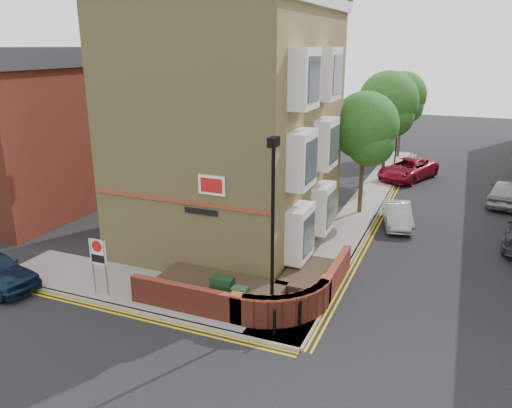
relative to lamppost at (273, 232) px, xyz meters
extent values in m
plane|color=black|center=(-1.60, -1.20, -3.34)|extent=(120.00, 120.00, 0.00)
cube|color=gray|center=(-5.10, 0.30, -3.28)|extent=(13.00, 3.00, 0.12)
cube|color=gray|center=(0.40, 14.80, -3.28)|extent=(2.00, 32.00, 0.12)
cube|color=gray|center=(-5.10, -1.20, -3.28)|extent=(13.00, 0.15, 0.12)
cube|color=gray|center=(1.40, 14.80, -3.28)|extent=(0.15, 32.00, 0.12)
cube|color=gold|center=(-5.10, -1.45, -3.34)|extent=(13.00, 0.28, 0.01)
cube|color=gold|center=(1.65, 14.80, -3.34)|extent=(0.28, 32.00, 0.01)
cube|color=#A09155|center=(-4.60, 6.80, 2.28)|extent=(8.00, 10.00, 11.00)
cube|color=brown|center=(-4.60, 1.77, -0.02)|extent=(7.80, 0.06, 0.15)
cube|color=white|center=(-3.10, 1.76, 0.78)|extent=(1.10, 0.05, 0.75)
cube|color=black|center=(-3.60, 1.76, -0.32)|extent=(1.40, 0.04, 0.22)
cylinder|color=black|center=(0.00, 0.00, -0.22)|extent=(0.12, 0.12, 6.00)
cylinder|color=black|center=(0.00, 0.00, -2.82)|extent=(0.20, 0.20, 0.80)
cube|color=black|center=(0.00, 0.00, 2.93)|extent=(0.25, 0.50, 0.30)
cube|color=black|center=(-1.90, 0.10, -2.62)|extent=(0.80, 0.45, 1.20)
cube|color=black|center=(-1.10, -0.20, -2.67)|extent=(0.55, 0.40, 1.10)
cylinder|color=black|center=(0.40, -0.80, -2.77)|extent=(0.11, 0.11, 0.90)
cylinder|color=black|center=(1.00, 0.00, -2.77)|extent=(0.11, 0.11, 0.90)
cylinder|color=slate|center=(-6.90, -0.70, -2.12)|extent=(0.06, 0.06, 2.20)
cylinder|color=slate|center=(-6.30, -0.70, -2.12)|extent=(0.06, 0.06, 2.20)
cube|color=white|center=(-6.60, -0.70, -1.52)|extent=(0.72, 0.04, 1.00)
cylinder|color=red|center=(-6.60, -0.73, -1.27)|extent=(0.44, 0.02, 0.44)
cube|color=maroon|center=(-16.60, 6.80, 0.66)|extent=(6.00, 10.00, 8.00)
cube|color=#2A2C32|center=(-16.60, 6.80, 5.16)|extent=(6.40, 10.40, 1.00)
cylinder|color=#382B1E|center=(0.40, 12.80, -0.95)|extent=(0.24, 0.24, 4.55)
sphere|color=#274F1A|center=(0.40, 12.80, 1.65)|extent=(3.64, 3.64, 3.64)
sphere|color=#274F1A|center=(0.80, 12.50, 0.81)|extent=(2.60, 2.60, 2.60)
sphere|color=#274F1A|center=(0.10, 13.20, 1.20)|extent=(2.86, 2.86, 2.86)
cylinder|color=#382B1E|center=(0.40, 20.80, -0.70)|extent=(0.24, 0.24, 5.04)
sphere|color=#274F1A|center=(0.40, 20.80, 2.18)|extent=(4.03, 4.03, 4.03)
sphere|color=#274F1A|center=(0.80, 20.50, 1.24)|extent=(2.88, 2.88, 2.88)
sphere|color=#274F1A|center=(0.10, 21.20, 1.67)|extent=(3.17, 3.17, 3.17)
cylinder|color=#382B1E|center=(0.40, 28.80, -0.84)|extent=(0.24, 0.24, 4.76)
sphere|color=#274F1A|center=(0.40, 28.80, 1.88)|extent=(3.81, 3.81, 3.81)
sphere|color=#274F1A|center=(0.80, 28.50, 0.99)|extent=(2.72, 2.72, 2.72)
sphere|color=#274F1A|center=(0.10, 29.20, 1.40)|extent=(2.99, 2.99, 2.99)
cylinder|color=black|center=(0.80, 23.80, -1.62)|extent=(0.10, 0.10, 3.20)
imported|color=black|center=(0.80, 23.80, 0.48)|extent=(0.20, 0.16, 1.00)
imported|color=#94979A|center=(2.63, 11.57, -2.73)|extent=(2.10, 3.90, 1.22)
imported|color=maroon|center=(2.00, 21.70, -2.60)|extent=(4.24, 5.88, 1.49)
imported|color=gray|center=(8.06, 17.83, -2.59)|extent=(2.38, 4.62, 1.50)
camera|label=1|loc=(5.29, -14.08, 5.72)|focal=35.00mm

